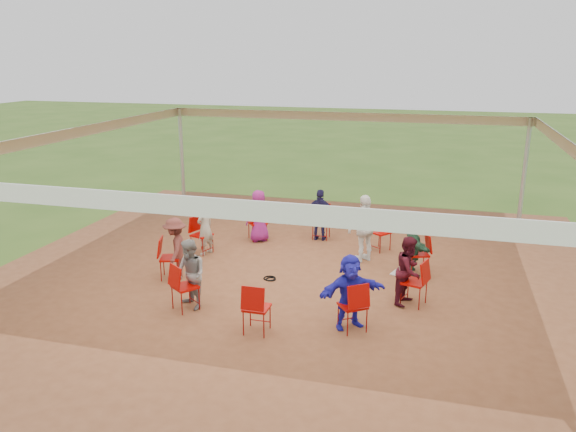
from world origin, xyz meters
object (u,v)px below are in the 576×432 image
(chair_5, at_px, (202,235))
(chair_8, at_px, (257,308))
(chair_2, at_px, (380,232))
(person_seated_5, at_px, (176,248))
(chair_7, at_px, (185,287))
(cable_coil, at_px, (270,279))
(chair_9, at_px, (353,306))
(chair_3, at_px, (321,222))
(chair_4, at_px, (258,223))
(person_seated_2, at_px, (320,215))
(person_seated_1, at_px, (413,245))
(chair_1, at_px, (418,254))
(person_seated_6, at_px, (190,274))
(chair_6, at_px, (170,258))
(person_seated_0, at_px, (409,270))
(person_seated_4, at_px, (205,227))
(standing_person, at_px, (365,228))
(chair_0, at_px, (414,282))
(laptop, at_px, (401,271))
(person_seated_3, at_px, (259,216))
(person_seated_7, at_px, (350,291))

(chair_5, height_order, chair_8, same)
(chair_2, xyz_separation_m, person_seated_5, (-3.94, -2.94, 0.22))
(chair_7, xyz_separation_m, cable_coil, (1.08, 1.80, -0.43))
(chair_9, distance_m, cable_coil, 2.74)
(chair_3, xyz_separation_m, chair_4, (-1.55, -0.51, 0.00))
(person_seated_2, bearing_deg, person_seated_1, 144.00)
(chair_5, distance_m, person_seated_5, 1.61)
(chair_1, height_order, chair_3, same)
(chair_1, xyz_separation_m, chair_8, (-2.50, -3.47, 0.00))
(chair_2, relative_size, person_seated_6, 0.68)
(chair_6, xyz_separation_m, person_seated_0, (4.91, 0.06, 0.22))
(person_seated_4, bearing_deg, standing_person, 116.22)
(chair_5, bearing_deg, person_seated_5, 22.09)
(person_seated_5, bearing_deg, chair_5, 166.09)
(person_seated_5, bearing_deg, chair_3, 126.97)
(chair_1, height_order, person_seated_2, person_seated_2)
(chair_2, height_order, chair_7, same)
(chair_3, bearing_deg, chair_7, 72.00)
(chair_8, height_order, person_seated_1, person_seated_1)
(chair_8, bearing_deg, chair_6, 144.00)
(person_seated_2, bearing_deg, chair_1, 145.83)
(chair_7, xyz_separation_m, person_seated_1, (3.94, 2.94, 0.22))
(chair_5, bearing_deg, chair_7, 36.00)
(chair_9, bearing_deg, person_seated_4, 107.57)
(chair_8, relative_size, person_seated_0, 0.68)
(chair_6, height_order, person_seated_5, person_seated_5)
(person_seated_5, height_order, cable_coil, person_seated_5)
(chair_2, bearing_deg, person_seated_6, 90.00)
(chair_0, bearing_deg, person_seated_0, 90.00)
(chair_9, height_order, person_seated_5, person_seated_5)
(chair_8, bearing_deg, laptop, 40.48)
(chair_6, height_order, person_seated_2, person_seated_2)
(person_seated_3, height_order, person_seated_7, same)
(person_seated_0, distance_m, person_seated_2, 4.08)
(chair_6, relative_size, standing_person, 0.58)
(chair_6, relative_size, laptop, 2.46)
(chair_1, xyz_separation_m, chair_3, (-2.52, 1.81, 0.00))
(chair_6, bearing_deg, person_seated_6, 22.09)
(chair_1, xyz_separation_m, chair_5, (-5.03, -0.03, 0.00))
(chair_4, xyz_separation_m, person_seated_4, (-0.84, -1.36, 0.22))
(person_seated_1, relative_size, person_seated_2, 1.00)
(chair_8, distance_m, person_seated_7, 1.61)
(laptop, bearing_deg, chair_8, 148.48)
(chair_4, bearing_deg, person_seated_4, 22.09)
(chair_1, distance_m, chair_6, 5.28)
(chair_3, relative_size, person_seated_1, 0.68)
(chair_1, xyz_separation_m, cable_coil, (-2.97, -1.17, -0.43))
(chair_7, xyz_separation_m, laptop, (3.79, 1.43, 0.17))
(chair_2, height_order, chair_5, same)
(standing_person, bearing_deg, chair_0, 76.94)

